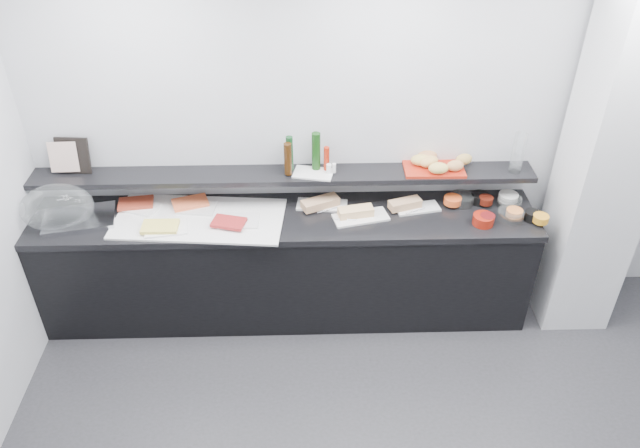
{
  "coord_description": "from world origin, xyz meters",
  "views": [
    {
      "loc": [
        -0.54,
        -1.96,
        3.44
      ],
      "look_at": [
        -0.45,
        1.45,
        1.0
      ],
      "focal_mm": 35.0,
      "sensor_mm": 36.0,
      "label": 1
    }
  ],
  "objects_px": {
    "sandwich_plate_mid": "(361,217)",
    "bread_tray": "(433,167)",
    "cloche_base": "(80,219)",
    "condiment_tray": "(313,173)",
    "framed_print": "(73,155)",
    "carafe": "(518,153)"
  },
  "relations": [
    {
      "from": "cloche_base",
      "to": "framed_print",
      "type": "xyz_separation_m",
      "value": [
        -0.04,
        0.27,
        0.36
      ]
    },
    {
      "from": "sandwich_plate_mid",
      "to": "bread_tray",
      "type": "relative_size",
      "value": 0.91
    },
    {
      "from": "sandwich_plate_mid",
      "to": "bread_tray",
      "type": "bearing_deg",
      "value": 12.33
    },
    {
      "from": "sandwich_plate_mid",
      "to": "condiment_tray",
      "type": "height_order",
      "value": "condiment_tray"
    },
    {
      "from": "cloche_base",
      "to": "bread_tray",
      "type": "height_order",
      "value": "bread_tray"
    },
    {
      "from": "framed_print",
      "to": "condiment_tray",
      "type": "xyz_separation_m",
      "value": [
        1.69,
        -0.08,
        -0.12
      ]
    },
    {
      "from": "sandwich_plate_mid",
      "to": "framed_print",
      "type": "relative_size",
      "value": 1.5
    },
    {
      "from": "framed_print",
      "to": "condiment_tray",
      "type": "relative_size",
      "value": 0.94
    },
    {
      "from": "sandwich_plate_mid",
      "to": "carafe",
      "type": "xyz_separation_m",
      "value": [
        1.11,
        0.2,
        0.39
      ]
    },
    {
      "from": "sandwich_plate_mid",
      "to": "carafe",
      "type": "distance_m",
      "value": 1.2
    },
    {
      "from": "condiment_tray",
      "to": "sandwich_plate_mid",
      "type": "bearing_deg",
      "value": -19.13
    },
    {
      "from": "framed_print",
      "to": "carafe",
      "type": "xyz_separation_m",
      "value": [
        3.14,
        -0.09,
        0.02
      ]
    },
    {
      "from": "cloche_base",
      "to": "sandwich_plate_mid",
      "type": "distance_m",
      "value": 1.98
    },
    {
      "from": "sandwich_plate_mid",
      "to": "condiment_tray",
      "type": "bearing_deg",
      "value": 135.08
    },
    {
      "from": "framed_print",
      "to": "condiment_tray",
      "type": "bearing_deg",
      "value": 1.87
    },
    {
      "from": "cloche_base",
      "to": "condiment_tray",
      "type": "distance_m",
      "value": 1.68
    },
    {
      "from": "bread_tray",
      "to": "framed_print",
      "type": "bearing_deg",
      "value": -179.48
    },
    {
      "from": "cloche_base",
      "to": "bread_tray",
      "type": "distance_m",
      "value": 2.54
    },
    {
      "from": "carafe",
      "to": "condiment_tray",
      "type": "bearing_deg",
      "value": 179.81
    },
    {
      "from": "bread_tray",
      "to": "condiment_tray",
      "type": "bearing_deg",
      "value": -175.13
    },
    {
      "from": "condiment_tray",
      "to": "bread_tray",
      "type": "relative_size",
      "value": 0.65
    },
    {
      "from": "cloche_base",
      "to": "sandwich_plate_mid",
      "type": "xyz_separation_m",
      "value": [
        1.98,
        -0.02,
        -0.01
      ]
    }
  ]
}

